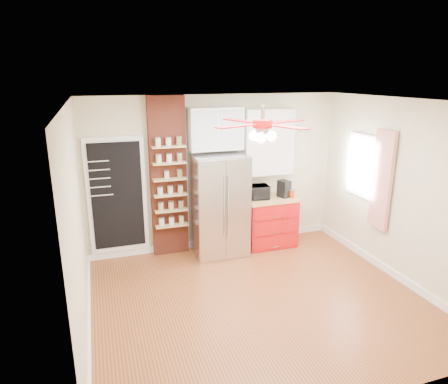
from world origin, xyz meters
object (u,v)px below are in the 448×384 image
object	(u,v)px
ceiling_fan	(262,124)
pantry_jar_oats	(167,175)
canister_left	(292,194)
fridge	(219,205)
red_cabinet	(269,221)
coffee_maker	(284,189)
toaster_oven	(256,192)

from	to	relation	value
ceiling_fan	pantry_jar_oats	distance (m)	2.24
ceiling_fan	pantry_jar_oats	xyz separation A→B (m)	(-0.90, 1.80, -0.99)
canister_left	fridge	bearing A→B (deg)	177.16
red_cabinet	coffee_maker	xyz separation A→B (m)	(0.25, -0.04, 0.60)
fridge	coffee_maker	world-z (taller)	fridge
coffee_maker	canister_left	distance (m)	0.16
ceiling_fan	toaster_oven	distance (m)	2.30
fridge	pantry_jar_oats	xyz separation A→B (m)	(-0.85, 0.17, 0.56)
canister_left	red_cabinet	bearing A→B (deg)	162.52
ceiling_fan	toaster_oven	xyz separation A→B (m)	(0.66, 1.70, -1.40)
red_cabinet	ceiling_fan	xyz separation A→B (m)	(-0.92, -1.68, 1.97)
red_cabinet	toaster_oven	xyz separation A→B (m)	(-0.26, 0.02, 0.57)
fridge	canister_left	size ratio (longest dim) A/B	13.31
red_cabinet	fridge	bearing A→B (deg)	-177.05
coffee_maker	pantry_jar_oats	xyz separation A→B (m)	(-2.07, 0.16, 0.38)
red_cabinet	pantry_jar_oats	size ratio (longest dim) A/B	7.99
fridge	toaster_oven	distance (m)	0.73
coffee_maker	pantry_jar_oats	size ratio (longest dim) A/B	2.56
fridge	canister_left	xyz separation A→B (m)	(1.34, -0.07, 0.09)
canister_left	pantry_jar_oats	world-z (taller)	pantry_jar_oats
ceiling_fan	coffee_maker	size ratio (longest dim) A/B	4.65
fridge	ceiling_fan	world-z (taller)	ceiling_fan
red_cabinet	pantry_jar_oats	bearing A→B (deg)	176.28
ceiling_fan	canister_left	xyz separation A→B (m)	(1.29, 1.56, -1.46)
pantry_jar_oats	ceiling_fan	bearing A→B (deg)	-63.45
fridge	pantry_jar_oats	size ratio (longest dim) A/B	14.88
toaster_oven	pantry_jar_oats	world-z (taller)	pantry_jar_oats
toaster_oven	pantry_jar_oats	bearing A→B (deg)	-177.59
coffee_maker	pantry_jar_oats	bearing A→B (deg)	155.81
red_cabinet	pantry_jar_oats	xyz separation A→B (m)	(-1.82, 0.12, 0.98)
coffee_maker	canister_left	bearing A→B (deg)	-54.11
red_cabinet	canister_left	world-z (taller)	canister_left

